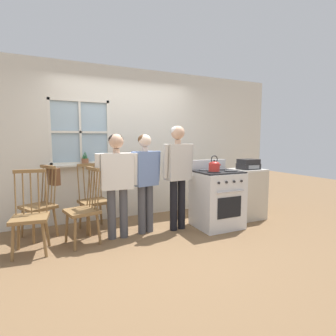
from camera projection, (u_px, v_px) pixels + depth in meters
The scene contains 15 objects.
ground_plane at pixel (154, 242), 3.65m from camera, with size 16.00×16.00×0.00m, color brown.
wall_back at pixel (127, 144), 4.78m from camera, with size 6.40×0.16×2.70m.
chair_by_window at pixel (40, 206), 3.82m from camera, with size 0.55×0.56×1.05m.
chair_near_wall at pixel (84, 210), 3.58m from camera, with size 0.49×0.50×1.05m.
chair_center_cluster at pixel (30, 217), 3.27m from camera, with size 0.46×0.45×1.05m.
chair_near_stove at pixel (94, 201), 4.14m from camera, with size 0.49×0.48×1.05m.
person_elderly_left at pixel (117, 175), 3.72m from camera, with size 0.61×0.24×1.51m.
person_teen_center at pixel (145, 175), 3.96m from camera, with size 0.52×0.28×1.50m.
person_adult_right at pixel (178, 167), 4.09m from camera, with size 0.55×0.25×1.64m.
stove at pixel (217, 198), 4.28m from camera, with size 0.71×0.68×1.08m.
kettle at pixel (214, 166), 4.03m from camera, with size 0.21×0.17×0.25m.
potted_plant at pixel (85, 160), 4.41m from camera, with size 0.11×0.11×0.23m.
handbag at pixel (54, 176), 3.96m from camera, with size 0.25×0.24×0.31m.
side_counter at pixel (247, 193), 4.77m from camera, with size 0.55×0.50×0.90m.
stereo at pixel (248, 164), 4.69m from camera, with size 0.34×0.29×0.18m.
Camera 1 is at (-1.31, -3.27, 1.43)m, focal length 28.00 mm.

